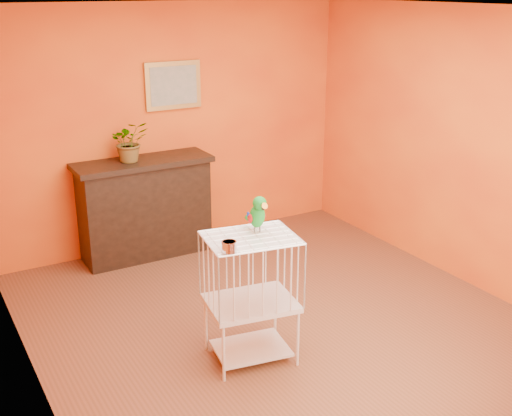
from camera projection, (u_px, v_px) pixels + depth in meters
ground at (283, 324)px, 5.50m from camera, size 4.50×4.50×0.00m
room_shell at (286, 144)px, 4.97m from camera, size 4.50×4.50×4.50m
console_cabinet at (145, 208)px, 6.74m from camera, size 1.42×0.51×1.05m
potted_plant at (128, 145)px, 6.49m from camera, size 0.40×0.44×0.32m
framed_picture at (173, 85)px, 6.73m from camera, size 0.62×0.04×0.50m
birdcage at (251, 297)px, 4.84m from camera, size 0.73×0.60×1.01m
feed_cup at (229, 246)px, 4.41m from camera, size 0.11×0.11×0.07m
parrot at (257, 214)px, 4.73m from camera, size 0.14×0.26×0.29m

